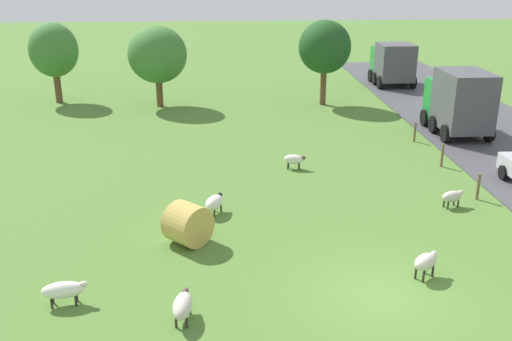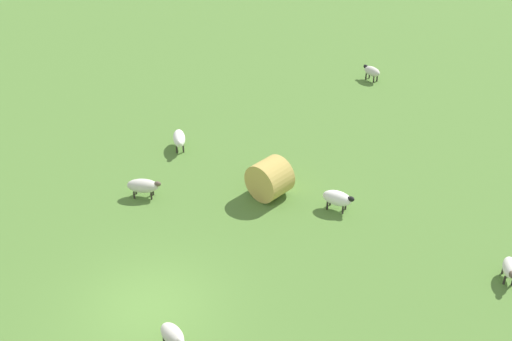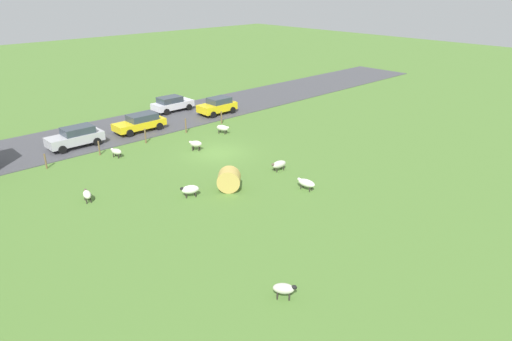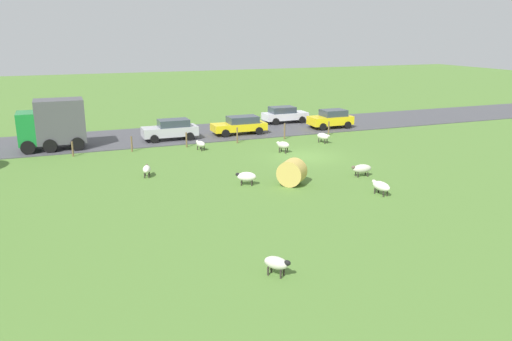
# 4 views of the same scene
# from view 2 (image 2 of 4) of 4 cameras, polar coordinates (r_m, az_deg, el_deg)

# --- Properties ---
(ground_plane) EXTENTS (160.00, 160.00, 0.00)m
(ground_plane) POSITION_cam_2_polar(r_m,az_deg,el_deg) (20.58, -9.16, -11.39)
(ground_plane) COLOR #517A33
(sheep_0) EXTENTS (1.00, 0.93, 0.71)m
(sheep_0) POSITION_cam_2_polar(r_m,az_deg,el_deg) (33.61, 9.82, 8.31)
(sheep_0) COLOR beige
(sheep_0) RESTS_ON ground_plane
(sheep_1) EXTENTS (1.33, 0.65, 0.73)m
(sheep_1) POSITION_cam_2_polar(r_m,az_deg,el_deg) (27.51, -6.55, 2.72)
(sheep_1) COLOR white
(sheep_1) RESTS_ON ground_plane
(sheep_2) EXTENTS (1.07, 0.64, 0.70)m
(sheep_2) POSITION_cam_2_polar(r_m,az_deg,el_deg) (22.32, 20.78, -7.76)
(sheep_2) COLOR silver
(sheep_2) RESTS_ON ground_plane
(sheep_3) EXTENTS (0.95, 1.21, 0.76)m
(sheep_3) POSITION_cam_2_polar(r_m,az_deg,el_deg) (23.96, 6.94, -2.35)
(sheep_3) COLOR white
(sheep_3) RESTS_ON ground_plane
(sheep_4) EXTENTS (1.03, 0.96, 0.81)m
(sheep_4) POSITION_cam_2_polar(r_m,az_deg,el_deg) (18.93, -7.10, -13.73)
(sheep_4) COLOR beige
(sheep_4) RESTS_ON ground_plane
(sheep_5) EXTENTS (0.63, 1.29, 0.74)m
(sheep_5) POSITION_cam_2_polar(r_m,az_deg,el_deg) (24.79, -9.56, -1.29)
(sheep_5) COLOR beige
(sheep_5) RESTS_ON ground_plane
(hay_bale_0) EXTENTS (1.85, 1.85, 1.46)m
(hay_bale_0) POSITION_cam_2_polar(r_m,az_deg,el_deg) (24.38, 1.17, -0.71)
(hay_bale_0) COLOR tan
(hay_bale_0) RESTS_ON ground_plane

